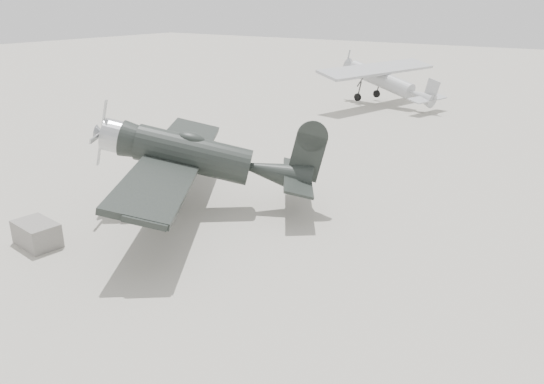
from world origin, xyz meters
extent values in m
plane|color=#A19A8E|center=(0.00, 0.00, 0.00)|extent=(160.00, 160.00, 0.00)
cylinder|color=black|center=(-3.42, 3.05, 1.94)|extent=(4.04, 3.23, 1.27)
cone|color=black|center=(-0.91, 4.67, 1.99)|extent=(2.62, 2.27, 1.18)
cylinder|color=#AFB2B4|center=(-5.75, 1.55, 1.94)|extent=(1.29, 1.39, 1.12)
cone|color=#AFB2B4|center=(-6.20, 1.26, 1.94)|extent=(0.54, 0.60, 0.51)
cube|color=#AFB2B4|center=(-6.15, 1.29, 1.94)|extent=(0.13, 0.17, 2.36)
ellipsoid|color=black|center=(-3.57, 2.95, 2.50)|extent=(1.17, 1.06, 0.42)
cube|color=black|center=(-3.95, 2.71, 1.62)|extent=(7.49, 10.18, 0.20)
cube|color=black|center=(-0.30, 5.06, 2.03)|extent=(2.90, 3.74, 0.09)
cube|color=black|center=(-0.18, 5.14, 2.80)|extent=(0.96, 0.67, 1.63)
cylinder|color=black|center=(-3.60, 1.48, 0.38)|extent=(0.60, 0.46, 0.62)
cylinder|color=black|center=(-4.92, 3.54, 0.38)|extent=(0.60, 0.46, 0.62)
cylinder|color=#333333|center=(-3.60, 1.48, 0.99)|extent=(0.14, 0.14, 1.27)
cylinder|color=#333333|center=(-4.92, 3.54, 0.99)|extent=(0.14, 0.14, 1.27)
cylinder|color=black|center=(-0.11, 5.19, 1.60)|extent=(0.21, 0.17, 0.20)
cylinder|color=#A7A9AC|center=(-5.99, 25.46, 1.79)|extent=(5.28, 2.33, 1.09)
cone|color=#A7A9AC|center=(-2.62, 24.61, 1.79)|extent=(1.98, 1.40, 0.99)
cone|color=#A7A9AC|center=(-8.79, 26.16, 1.79)|extent=(0.83, 1.15, 1.03)
cube|color=#A7A9AC|center=(-9.18, 26.26, 1.79)|extent=(0.08, 0.15, 2.19)
cube|color=#A7A9AC|center=(-6.38, 25.56, 2.41)|extent=(4.51, 11.07, 0.18)
cube|color=#A7A9AC|center=(-2.13, 24.49, 1.84)|extent=(1.70, 3.50, 0.08)
cube|color=#A7A9AC|center=(-2.04, 24.46, 2.48)|extent=(0.89, 0.30, 1.29)
cylinder|color=black|center=(-7.03, 24.59, 0.28)|extent=(0.57, 0.27, 0.56)
cylinder|color=black|center=(-6.50, 26.71, 0.28)|extent=(0.57, 0.27, 0.56)
cylinder|color=#333333|center=(-7.03, 24.59, 0.84)|extent=(0.11, 0.11, 1.19)
cylinder|color=#333333|center=(-6.50, 26.71, 0.84)|extent=(0.11, 0.11, 1.19)
cylinder|color=black|center=(-1.94, 24.44, 1.49)|extent=(0.19, 0.11, 0.18)
cube|color=slate|center=(-5.37, -2.00, 0.37)|extent=(1.58, 1.10, 0.74)
camera|label=1|loc=(8.84, -10.18, 7.11)|focal=35.00mm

